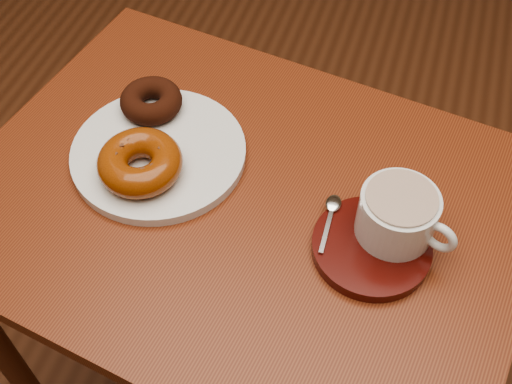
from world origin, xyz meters
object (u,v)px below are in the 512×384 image
(donut_plate, at_px, (159,153))
(saucer, at_px, (371,247))
(cafe_table, at_px, (243,244))
(coffee_cup, at_px, (399,215))

(donut_plate, height_order, saucer, saucer)
(cafe_table, xyz_separation_m, saucer, (0.19, -0.03, 0.12))
(saucer, height_order, coffee_cup, coffee_cup)
(cafe_table, height_order, saucer, saucer)
(cafe_table, relative_size, donut_plate, 3.41)
(cafe_table, xyz_separation_m, donut_plate, (-0.14, 0.04, 0.12))
(donut_plate, relative_size, saucer, 1.64)
(coffee_cup, bearing_deg, saucer, -108.47)
(saucer, relative_size, coffee_cup, 1.20)
(coffee_cup, bearing_deg, donut_plate, -166.11)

